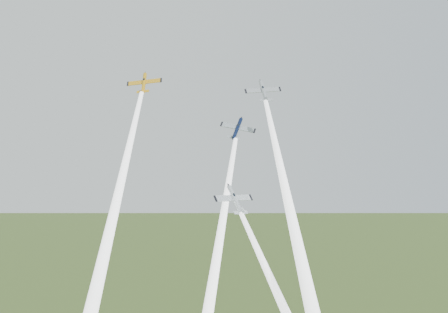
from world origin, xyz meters
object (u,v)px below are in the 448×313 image
Objects in this scene: plane_navy at (237,129)px; plane_silver_low at (235,200)px; plane_yellow at (144,83)px; plane_silver_right at (264,91)px.

plane_navy is 0.92× the size of plane_silver_low.
plane_yellow is 0.92× the size of plane_silver_low.
plane_navy is at bearing 0.88° from plane_yellow.
plane_navy reaches higher than plane_silver_low.
plane_silver_right is at bearing 3.33° from plane_navy.
plane_navy is 10.03m from plane_silver_right.
plane_silver_low is at bearing -81.91° from plane_navy.
plane_yellow is 35.44m from plane_silver_low.
plane_silver_right is (5.49, -1.89, 8.18)m from plane_navy.
plane_silver_right is at bearing 30.44° from plane_silver_low.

